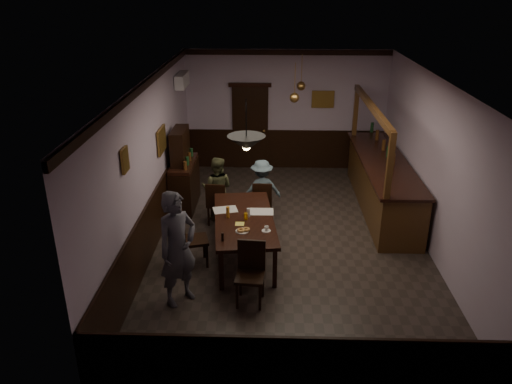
{
  "coord_description": "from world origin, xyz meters",
  "views": [
    {
      "loc": [
        -0.36,
        -8.29,
        4.55
      ],
      "look_at": [
        -0.62,
        -0.38,
        1.15
      ],
      "focal_mm": 35.0,
      "sensor_mm": 36.0,
      "label": 1
    }
  ],
  "objects_px": {
    "person_seated_right": "(262,189)",
    "bar_counter": "(382,183)",
    "coffee_cup": "(267,228)",
    "pendant_brass_far": "(301,86)",
    "dining_table": "(244,221)",
    "pendant_iron": "(246,143)",
    "sideboard": "(184,176)",
    "pendant_brass_mid": "(294,98)",
    "chair_far_right": "(262,201)",
    "soda_can": "(246,216)",
    "person_standing": "(178,249)",
    "chair_side": "(190,236)",
    "chair_far_left": "(217,202)",
    "chair_near": "(251,269)",
    "person_seated_left": "(217,189)"
  },
  "relations": [
    {
      "from": "coffee_cup",
      "to": "bar_counter",
      "type": "distance_m",
      "value": 3.56
    },
    {
      "from": "chair_far_left",
      "to": "bar_counter",
      "type": "distance_m",
      "value": 3.54
    },
    {
      "from": "dining_table",
      "to": "soda_can",
      "type": "distance_m",
      "value": 0.15
    },
    {
      "from": "chair_far_right",
      "to": "chair_side",
      "type": "relative_size",
      "value": 0.9
    },
    {
      "from": "chair_near",
      "to": "coffee_cup",
      "type": "bearing_deg",
      "value": 79.88
    },
    {
      "from": "person_seated_right",
      "to": "pendant_brass_mid",
      "type": "distance_m",
      "value": 1.99
    },
    {
      "from": "coffee_cup",
      "to": "soda_can",
      "type": "relative_size",
      "value": 0.67
    },
    {
      "from": "chair_side",
      "to": "bar_counter",
      "type": "distance_m",
      "value": 4.44
    },
    {
      "from": "pendant_iron",
      "to": "dining_table",
      "type": "bearing_deg",
      "value": 96.58
    },
    {
      "from": "chair_near",
      "to": "bar_counter",
      "type": "xyz_separation_m",
      "value": [
        2.64,
        3.44,
        0.04
      ]
    },
    {
      "from": "person_seated_left",
      "to": "pendant_brass_far",
      "type": "bearing_deg",
      "value": -122.28
    },
    {
      "from": "coffee_cup",
      "to": "bar_counter",
      "type": "xyz_separation_m",
      "value": [
        2.41,
        2.61,
        -0.22
      ]
    },
    {
      "from": "person_standing",
      "to": "chair_far_right",
      "type": "bearing_deg",
      "value": 18.73
    },
    {
      "from": "chair_side",
      "to": "person_seated_left",
      "type": "bearing_deg",
      "value": -24.02
    },
    {
      "from": "coffee_cup",
      "to": "chair_far_left",
      "type": "bearing_deg",
      "value": 114.03
    },
    {
      "from": "chair_far_left",
      "to": "person_seated_right",
      "type": "distance_m",
      "value": 0.96
    },
    {
      "from": "dining_table",
      "to": "pendant_brass_far",
      "type": "distance_m",
      "value": 4.15
    },
    {
      "from": "chair_far_left",
      "to": "pendant_brass_mid",
      "type": "height_order",
      "value": "pendant_brass_mid"
    },
    {
      "from": "dining_table",
      "to": "chair_far_right",
      "type": "xyz_separation_m",
      "value": [
        0.29,
        1.32,
        -0.2
      ]
    },
    {
      "from": "soda_can",
      "to": "sideboard",
      "type": "distance_m",
      "value": 2.57
    },
    {
      "from": "chair_far_left",
      "to": "soda_can",
      "type": "height_order",
      "value": "chair_far_left"
    },
    {
      "from": "pendant_brass_far",
      "to": "soda_can",
      "type": "bearing_deg",
      "value": -106.2
    },
    {
      "from": "bar_counter",
      "to": "pendant_iron",
      "type": "xyz_separation_m",
      "value": [
        -2.72,
        -2.92,
        1.77
      ]
    },
    {
      "from": "chair_near",
      "to": "pendant_brass_far",
      "type": "distance_m",
      "value": 5.36
    },
    {
      "from": "person_seated_left",
      "to": "person_seated_right",
      "type": "xyz_separation_m",
      "value": [
        0.89,
        0.1,
        -0.04
      ]
    },
    {
      "from": "person_seated_left",
      "to": "person_seated_right",
      "type": "height_order",
      "value": "person_seated_left"
    },
    {
      "from": "chair_far_left",
      "to": "sideboard",
      "type": "bearing_deg",
      "value": -42.13
    },
    {
      "from": "chair_far_left",
      "to": "chair_far_right",
      "type": "xyz_separation_m",
      "value": [
        0.9,
        0.1,
        -0.01
      ]
    },
    {
      "from": "person_standing",
      "to": "chair_side",
      "type": "bearing_deg",
      "value": 42.65
    },
    {
      "from": "chair_far_left",
      "to": "pendant_brass_far",
      "type": "bearing_deg",
      "value": -120.06
    },
    {
      "from": "chair_far_left",
      "to": "chair_far_right",
      "type": "height_order",
      "value": "chair_far_left"
    },
    {
      "from": "chair_near",
      "to": "chair_side",
      "type": "xyz_separation_m",
      "value": [
        -1.07,
        0.99,
        0.01
      ]
    },
    {
      "from": "sideboard",
      "to": "chair_side",
      "type": "bearing_deg",
      "value": -78.26
    },
    {
      "from": "pendant_iron",
      "to": "pendant_brass_mid",
      "type": "bearing_deg",
      "value": 75.73
    },
    {
      "from": "chair_far_left",
      "to": "person_seated_right",
      "type": "xyz_separation_m",
      "value": [
        0.88,
        0.38,
        0.13
      ]
    },
    {
      "from": "chair_side",
      "to": "soda_can",
      "type": "bearing_deg",
      "value": -90.3
    },
    {
      "from": "person_seated_right",
      "to": "chair_far_right",
      "type": "bearing_deg",
      "value": 80.97
    },
    {
      "from": "chair_side",
      "to": "person_seated_left",
      "type": "height_order",
      "value": "person_seated_left"
    },
    {
      "from": "sideboard",
      "to": "pendant_brass_mid",
      "type": "relative_size",
      "value": 2.12
    },
    {
      "from": "person_seated_left",
      "to": "chair_far_right",
      "type": "bearing_deg",
      "value": 176.05
    },
    {
      "from": "soda_can",
      "to": "person_seated_left",
      "type": "bearing_deg",
      "value": 112.96
    },
    {
      "from": "chair_far_right",
      "to": "pendant_iron",
      "type": "bearing_deg",
      "value": 86.37
    },
    {
      "from": "person_standing",
      "to": "person_seated_right",
      "type": "xyz_separation_m",
      "value": [
        1.17,
        2.95,
        -0.28
      ]
    },
    {
      "from": "pendant_iron",
      "to": "pendant_brass_far",
      "type": "distance_m",
      "value": 4.57
    },
    {
      "from": "person_seated_right",
      "to": "pendant_brass_far",
      "type": "xyz_separation_m",
      "value": [
        0.85,
        2.06,
        1.68
      ]
    },
    {
      "from": "soda_can",
      "to": "sideboard",
      "type": "xyz_separation_m",
      "value": [
        -1.43,
        2.14,
        -0.12
      ]
    },
    {
      "from": "coffee_cup",
      "to": "sideboard",
      "type": "relative_size",
      "value": 0.05
    },
    {
      "from": "person_seated_right",
      "to": "bar_counter",
      "type": "relative_size",
      "value": 0.31
    },
    {
      "from": "pendant_brass_far",
      "to": "dining_table",
      "type": "bearing_deg",
      "value": -106.97
    },
    {
      "from": "person_seated_right",
      "to": "pendant_brass_far",
      "type": "relative_size",
      "value": 1.53
    }
  ]
}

